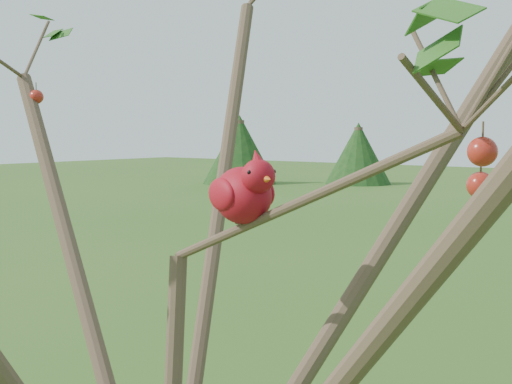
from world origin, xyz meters
TOP-DOWN VIEW (x-y plane):
  - crabapple_tree at (0.03, -0.02)m, footprint 2.35×2.05m
  - cardinal at (0.13, 0.08)m, footprint 0.21×0.14m

SIDE VIEW (x-z plane):
  - cardinal at x=0.13m, z-range 2.01..2.16m
  - crabapple_tree at x=0.03m, z-range 0.65..3.60m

